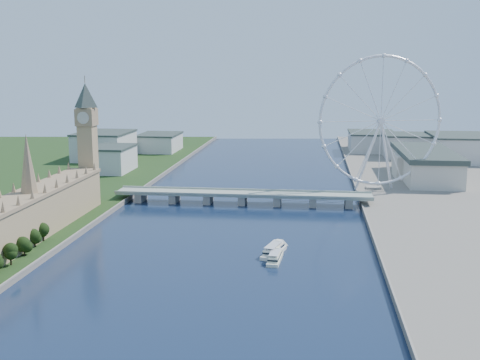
# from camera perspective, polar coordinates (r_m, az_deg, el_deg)

# --- Properties ---
(parliament_range) EXTENTS (24.00, 200.00, 70.00)m
(parliament_range) POSITION_cam_1_polar(r_m,az_deg,el_deg) (427.18, -19.21, -3.08)
(parliament_range) COLOR tan
(parliament_range) RESTS_ON ground
(big_ben) EXTENTS (20.02, 20.02, 110.00)m
(big_ben) POSITION_cam_1_polar(r_m,az_deg,el_deg) (517.32, -14.31, 4.86)
(big_ben) COLOR tan
(big_ben) RESTS_ON ground
(westminster_bridge) EXTENTS (220.00, 22.00, 9.50)m
(westminster_bridge) POSITION_cam_1_polar(r_m,az_deg,el_deg) (516.97, 0.25, -1.54)
(westminster_bridge) COLOR gray
(westminster_bridge) RESTS_ON ground
(london_eye) EXTENTS (113.60, 39.12, 124.30)m
(london_eye) POSITION_cam_1_polar(r_m,az_deg,el_deg) (562.65, 13.21, 5.44)
(london_eye) COLOR silver
(london_eye) RESTS_ON ground
(county_hall) EXTENTS (54.00, 144.00, 35.00)m
(county_hall) POSITION_cam_1_polar(r_m,az_deg,el_deg) (653.00, 17.06, -0.06)
(county_hall) COLOR beige
(county_hall) RESTS_ON ground
(city_skyline) EXTENTS (505.00, 280.00, 32.00)m
(city_skyline) POSITION_cam_1_polar(r_m,az_deg,el_deg) (768.74, 5.41, 3.17)
(city_skyline) COLOR beige
(city_skyline) RESTS_ON ground
(tour_boat_near) EXTENTS (9.54, 29.39, 6.38)m
(tour_boat_near) POSITION_cam_1_polar(r_m,az_deg,el_deg) (367.29, 3.33, -7.68)
(tour_boat_near) COLOR beige
(tour_boat_near) RESTS_ON ground
(tour_boat_far) EXTENTS (16.42, 33.47, 7.19)m
(tour_boat_far) POSITION_cam_1_polar(r_m,az_deg,el_deg) (379.66, 3.21, -7.07)
(tour_boat_far) COLOR white
(tour_boat_far) RESTS_ON ground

